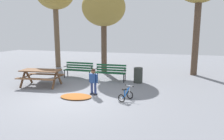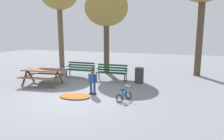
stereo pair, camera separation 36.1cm
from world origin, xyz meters
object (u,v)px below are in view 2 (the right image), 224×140
Objects in this scene: kids_bicycle at (124,95)px; trash_bin at (139,75)px; picnic_table at (42,73)px; park_bench_left at (112,71)px; child_standing at (93,79)px; park_bench_far_left at (81,68)px.

kids_bicycle is 2.90m from trash_bin.
park_bench_left is (2.80, 1.94, -0.08)m from picnic_table.
picnic_table is 1.83× the size of child_standing.
kids_bicycle is at bearing -62.68° from park_bench_left.
child_standing is at bearing -118.15° from trash_bin.
child_standing reaches higher than park_bench_left.
park_bench_left is (1.90, -0.19, 0.00)m from park_bench_far_left.
trash_bin is (4.24, 1.96, -0.21)m from picnic_table.
park_bench_far_left is 2.11× the size of trash_bin.
child_standing is at bearing -54.02° from park_bench_far_left.
child_standing is (0.07, -2.53, 0.12)m from park_bench_left.
park_bench_left is 1.44m from trash_bin.
park_bench_far_left is 3.36m from child_standing.
park_bench_far_left reaches higher than kids_bicycle.
trash_bin is at bearing -2.90° from park_bench_far_left.
trash_bin is at bearing 24.78° from picnic_table.
park_bench_far_left is 0.99× the size of park_bench_left.
kids_bicycle is 0.83× the size of trash_bin.
trash_bin reaches higher than kids_bicycle.
park_bench_left reaches higher than trash_bin.
park_bench_left is 1.51× the size of child_standing.
park_bench_left reaches higher than kids_bicycle.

